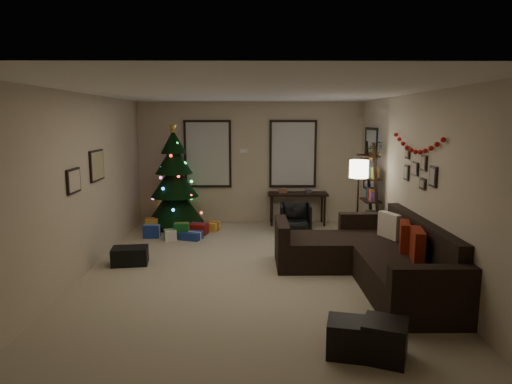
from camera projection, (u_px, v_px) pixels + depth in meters
floor at (250, 272)px, 6.91m from camera, size 7.00×7.00×0.00m
ceiling at (249, 92)px, 6.48m from camera, size 7.00×7.00×0.00m
wall_back at (250, 163)px, 10.15m from camera, size 5.00×0.00×5.00m
wall_front at (247, 255)px, 3.24m from camera, size 5.00×0.00×5.00m
wall_left at (80, 185)px, 6.67m from camera, size 0.00×7.00×7.00m
wall_right at (418, 185)px, 6.71m from camera, size 0.00×7.00×7.00m
window_back_left at (208, 154)px, 10.08m from camera, size 1.05×0.06×1.50m
window_back_right at (293, 154)px, 10.09m from camera, size 1.05×0.06×1.50m
window_right_wall at (371, 160)px, 9.21m from camera, size 0.06×0.90×1.30m
christmas_tree at (175, 184)px, 9.66m from camera, size 1.23×1.23×2.28m
presents at (180, 230)px, 9.08m from camera, size 1.50×1.01×0.30m
sofa at (373, 259)px, 6.59m from camera, size 2.10×3.04×0.92m
pillow_red_a at (417, 248)px, 5.95m from camera, size 0.23×0.51×0.50m
pillow_red_b at (405, 238)px, 6.44m from camera, size 0.25×0.48×0.47m
pillow_cream at (390, 227)px, 7.12m from camera, size 0.29×0.47×0.45m
ottoman_near at (346, 337)px, 4.48m from camera, size 0.45×0.45×0.36m
ottoman_far at (385, 340)px, 4.39m from camera, size 0.54×0.54×0.39m
desk at (298, 197)px, 10.00m from camera, size 1.31×0.47×0.71m
desk_chair at (295, 217)px, 9.41m from camera, size 0.59×0.56×0.59m
bookshelf at (372, 194)px, 8.55m from camera, size 0.30×0.56×1.91m
potted_plant at (374, 148)px, 8.35m from camera, size 0.53×0.51×0.45m
floor_lamp at (359, 175)px, 8.10m from camera, size 0.34×0.34×1.59m
art_map at (97, 166)px, 7.32m from camera, size 0.04×0.60×0.50m
art_abstract at (74, 181)px, 6.36m from camera, size 0.04×0.45×0.35m
gallery at (419, 171)px, 6.61m from camera, size 0.03×1.25×0.54m
garland at (416, 144)px, 6.65m from camera, size 0.08×1.90×0.30m
stocking_left at (244, 156)px, 10.15m from camera, size 0.20×0.05×0.36m
stocking_right at (259, 159)px, 10.20m from camera, size 0.20×0.05×0.36m
storage_bin at (130, 256)px, 7.28m from camera, size 0.61×0.45×0.28m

